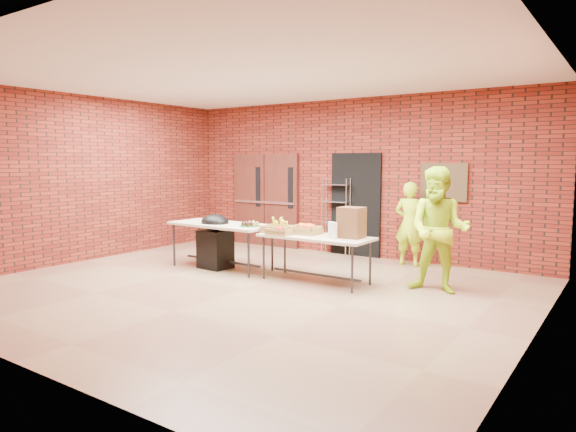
{
  "coord_description": "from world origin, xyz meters",
  "views": [
    {
      "loc": [
        4.87,
        -5.93,
        1.93
      ],
      "look_at": [
        -0.16,
        1.4,
        0.98
      ],
      "focal_mm": 32.0,
      "sensor_mm": 36.0,
      "label": 1
    }
  ],
  "objects_px": {
    "table_left": "(222,227)",
    "wire_rack": "(336,217)",
    "coffee_dispenser": "(352,223)",
    "covered_grill": "(215,241)",
    "volunteer_woman": "(409,224)",
    "table_right": "(316,240)",
    "volunteer_man": "(439,230)"
  },
  "relations": [
    {
      "from": "coffee_dispenser",
      "to": "covered_grill",
      "type": "xyz_separation_m",
      "value": [
        -2.64,
        -0.22,
        -0.5
      ]
    },
    {
      "from": "table_left",
      "to": "covered_grill",
      "type": "height_order",
      "value": "covered_grill"
    },
    {
      "from": "table_right",
      "to": "volunteer_woman",
      "type": "relative_size",
      "value": 1.17
    },
    {
      "from": "table_right",
      "to": "volunteer_woman",
      "type": "bearing_deg",
      "value": 70.87
    },
    {
      "from": "covered_grill",
      "to": "volunteer_woman",
      "type": "xyz_separation_m",
      "value": [
        2.8,
        2.22,
        0.29
      ]
    },
    {
      "from": "table_left",
      "to": "coffee_dispenser",
      "type": "distance_m",
      "value": 2.55
    },
    {
      "from": "wire_rack",
      "to": "volunteer_man",
      "type": "height_order",
      "value": "volunteer_man"
    },
    {
      "from": "wire_rack",
      "to": "coffee_dispenser",
      "type": "relative_size",
      "value": 3.33
    },
    {
      "from": "table_left",
      "to": "table_right",
      "type": "height_order",
      "value": "table_left"
    },
    {
      "from": "volunteer_woman",
      "to": "covered_grill",
      "type": "bearing_deg",
      "value": 38.81
    },
    {
      "from": "volunteer_man",
      "to": "covered_grill",
      "type": "bearing_deg",
      "value": -174.55
    },
    {
      "from": "volunteer_man",
      "to": "coffee_dispenser",
      "type": "bearing_deg",
      "value": -166.74
    },
    {
      "from": "table_left",
      "to": "table_right",
      "type": "bearing_deg",
      "value": 2.92
    },
    {
      "from": "coffee_dispenser",
      "to": "volunteer_man",
      "type": "xyz_separation_m",
      "value": [
        1.25,
        0.37,
        -0.06
      ]
    },
    {
      "from": "table_left",
      "to": "wire_rack",
      "type": "bearing_deg",
      "value": 68.36
    },
    {
      "from": "table_right",
      "to": "covered_grill",
      "type": "distance_m",
      "value": 2.07
    },
    {
      "from": "covered_grill",
      "to": "volunteer_man",
      "type": "bearing_deg",
      "value": 12.49
    },
    {
      "from": "wire_rack",
      "to": "coffee_dispenser",
      "type": "xyz_separation_m",
      "value": [
        1.51,
        -2.21,
        0.2
      ]
    },
    {
      "from": "table_right",
      "to": "coffee_dispenser",
      "type": "height_order",
      "value": "coffee_dispenser"
    },
    {
      "from": "table_right",
      "to": "volunteer_man",
      "type": "bearing_deg",
      "value": 15.15
    },
    {
      "from": "table_left",
      "to": "coffee_dispenser",
      "type": "height_order",
      "value": "coffee_dispenser"
    },
    {
      "from": "coffee_dispenser",
      "to": "covered_grill",
      "type": "bearing_deg",
      "value": -175.17
    },
    {
      "from": "covered_grill",
      "to": "volunteer_woman",
      "type": "height_order",
      "value": "volunteer_woman"
    },
    {
      "from": "wire_rack",
      "to": "covered_grill",
      "type": "height_order",
      "value": "wire_rack"
    },
    {
      "from": "table_left",
      "to": "volunteer_man",
      "type": "bearing_deg",
      "value": 9.6
    },
    {
      "from": "coffee_dispenser",
      "to": "volunteer_man",
      "type": "bearing_deg",
      "value": 16.46
    },
    {
      "from": "wire_rack",
      "to": "table_right",
      "type": "bearing_deg",
      "value": -64.89
    },
    {
      "from": "covered_grill",
      "to": "table_left",
      "type": "bearing_deg",
      "value": 34.22
    },
    {
      "from": "covered_grill",
      "to": "volunteer_woman",
      "type": "distance_m",
      "value": 3.59
    },
    {
      "from": "volunteer_woman",
      "to": "volunteer_man",
      "type": "distance_m",
      "value": 1.96
    },
    {
      "from": "wire_rack",
      "to": "volunteer_woman",
      "type": "relative_size",
      "value": 1.02
    },
    {
      "from": "volunteer_man",
      "to": "volunteer_woman",
      "type": "bearing_deg",
      "value": 120.4
    }
  ]
}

